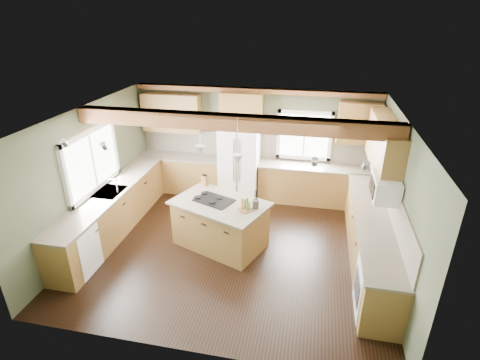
# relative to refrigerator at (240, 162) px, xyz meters

# --- Properties ---
(floor) EXTENTS (5.60, 5.60, 0.00)m
(floor) POSITION_rel_refrigerator_xyz_m (0.30, -2.12, -0.90)
(floor) COLOR black
(floor) RESTS_ON ground
(ceiling) EXTENTS (5.60, 5.60, 0.00)m
(ceiling) POSITION_rel_refrigerator_xyz_m (0.30, -2.12, 1.70)
(ceiling) COLOR silver
(ceiling) RESTS_ON wall_back
(wall_back) EXTENTS (5.60, 0.00, 5.60)m
(wall_back) POSITION_rel_refrigerator_xyz_m (0.30, 0.38, 0.40)
(wall_back) COLOR #3F4732
(wall_back) RESTS_ON ground
(wall_left) EXTENTS (0.00, 5.00, 5.00)m
(wall_left) POSITION_rel_refrigerator_xyz_m (-2.50, -2.12, 0.40)
(wall_left) COLOR #3F4732
(wall_left) RESTS_ON ground
(wall_right) EXTENTS (0.00, 5.00, 5.00)m
(wall_right) POSITION_rel_refrigerator_xyz_m (3.10, -2.12, 0.40)
(wall_right) COLOR #3F4732
(wall_right) RESTS_ON ground
(ceiling_beam) EXTENTS (5.55, 0.26, 0.26)m
(ceiling_beam) POSITION_rel_refrigerator_xyz_m (0.30, -2.08, 1.57)
(ceiling_beam) COLOR #592F19
(ceiling_beam) RESTS_ON ceiling
(soffit_trim) EXTENTS (5.55, 0.20, 0.10)m
(soffit_trim) POSITION_rel_refrigerator_xyz_m (0.30, 0.28, 1.64)
(soffit_trim) COLOR #592F19
(soffit_trim) RESTS_ON ceiling
(backsplash_back) EXTENTS (5.58, 0.03, 0.58)m
(backsplash_back) POSITION_rel_refrigerator_xyz_m (0.30, 0.36, 0.31)
(backsplash_back) COLOR brown
(backsplash_back) RESTS_ON wall_back
(backsplash_right) EXTENTS (0.03, 3.70, 0.58)m
(backsplash_right) POSITION_rel_refrigerator_xyz_m (3.08, -2.07, 0.31)
(backsplash_right) COLOR brown
(backsplash_right) RESTS_ON wall_right
(base_cab_back_left) EXTENTS (2.02, 0.60, 0.88)m
(base_cab_back_left) POSITION_rel_refrigerator_xyz_m (-1.49, 0.08, -0.46)
(base_cab_back_left) COLOR brown
(base_cab_back_left) RESTS_ON floor
(counter_back_left) EXTENTS (2.06, 0.64, 0.04)m
(counter_back_left) POSITION_rel_refrigerator_xyz_m (-1.49, 0.08, 0.00)
(counter_back_left) COLOR #453D32
(counter_back_left) RESTS_ON base_cab_back_left
(base_cab_back_right) EXTENTS (2.62, 0.60, 0.88)m
(base_cab_back_right) POSITION_rel_refrigerator_xyz_m (1.79, 0.08, -0.46)
(base_cab_back_right) COLOR brown
(base_cab_back_right) RESTS_ON floor
(counter_back_right) EXTENTS (2.66, 0.64, 0.04)m
(counter_back_right) POSITION_rel_refrigerator_xyz_m (1.79, 0.08, 0.00)
(counter_back_right) COLOR #453D32
(counter_back_right) RESTS_ON base_cab_back_right
(base_cab_left) EXTENTS (0.60, 3.70, 0.88)m
(base_cab_left) POSITION_rel_refrigerator_xyz_m (-2.20, -2.07, -0.46)
(base_cab_left) COLOR brown
(base_cab_left) RESTS_ON floor
(counter_left) EXTENTS (0.64, 3.74, 0.04)m
(counter_left) POSITION_rel_refrigerator_xyz_m (-2.20, -2.07, 0.00)
(counter_left) COLOR #453D32
(counter_left) RESTS_ON base_cab_left
(base_cab_right) EXTENTS (0.60, 3.70, 0.88)m
(base_cab_right) POSITION_rel_refrigerator_xyz_m (2.80, -2.07, -0.46)
(base_cab_right) COLOR brown
(base_cab_right) RESTS_ON floor
(counter_right) EXTENTS (0.64, 3.74, 0.04)m
(counter_right) POSITION_rel_refrigerator_xyz_m (2.80, -2.07, 0.00)
(counter_right) COLOR #453D32
(counter_right) RESTS_ON base_cab_right
(upper_cab_back_left) EXTENTS (1.40, 0.35, 0.90)m
(upper_cab_back_left) POSITION_rel_refrigerator_xyz_m (-1.69, 0.21, 1.05)
(upper_cab_back_left) COLOR brown
(upper_cab_back_left) RESTS_ON wall_back
(upper_cab_over_fridge) EXTENTS (0.96, 0.35, 0.70)m
(upper_cab_over_fridge) POSITION_rel_refrigerator_xyz_m (-0.00, 0.21, 1.25)
(upper_cab_over_fridge) COLOR brown
(upper_cab_over_fridge) RESTS_ON wall_back
(upper_cab_right) EXTENTS (0.35, 2.20, 0.90)m
(upper_cab_right) POSITION_rel_refrigerator_xyz_m (2.92, -1.22, 1.05)
(upper_cab_right) COLOR brown
(upper_cab_right) RESTS_ON wall_right
(upper_cab_back_corner) EXTENTS (0.90, 0.35, 0.90)m
(upper_cab_back_corner) POSITION_rel_refrigerator_xyz_m (2.60, 0.21, 1.05)
(upper_cab_back_corner) COLOR brown
(upper_cab_back_corner) RESTS_ON wall_back
(window_left) EXTENTS (0.04, 1.60, 1.05)m
(window_left) POSITION_rel_refrigerator_xyz_m (-2.48, -2.07, 0.65)
(window_left) COLOR white
(window_left) RESTS_ON wall_left
(window_back) EXTENTS (1.10, 0.04, 1.00)m
(window_back) POSITION_rel_refrigerator_xyz_m (1.45, 0.36, 0.65)
(window_back) COLOR white
(window_back) RESTS_ON wall_back
(sink) EXTENTS (0.50, 0.65, 0.03)m
(sink) POSITION_rel_refrigerator_xyz_m (-2.20, -2.07, 0.01)
(sink) COLOR #262628
(sink) RESTS_ON counter_left
(faucet) EXTENTS (0.02, 0.02, 0.28)m
(faucet) POSITION_rel_refrigerator_xyz_m (-2.02, -2.07, 0.15)
(faucet) COLOR #B2B2B7
(faucet) RESTS_ON sink
(dishwasher) EXTENTS (0.60, 0.60, 0.84)m
(dishwasher) POSITION_rel_refrigerator_xyz_m (-2.19, -3.37, -0.47)
(dishwasher) COLOR white
(dishwasher) RESTS_ON floor
(oven) EXTENTS (0.60, 0.72, 0.84)m
(oven) POSITION_rel_refrigerator_xyz_m (2.79, -3.37, -0.47)
(oven) COLOR white
(oven) RESTS_ON floor
(microwave) EXTENTS (0.40, 0.70, 0.38)m
(microwave) POSITION_rel_refrigerator_xyz_m (2.88, -2.17, 0.65)
(microwave) COLOR white
(microwave) RESTS_ON wall_right
(pendant_left) EXTENTS (0.18, 0.18, 0.16)m
(pendant_left) POSITION_rel_refrigerator_xyz_m (-0.32, -1.93, 0.98)
(pendant_left) COLOR #B2B2B7
(pendant_left) RESTS_ON ceiling
(pendant_right) EXTENTS (0.18, 0.18, 0.16)m
(pendant_right) POSITION_rel_refrigerator_xyz_m (0.43, -2.23, 0.98)
(pendant_right) COLOR #B2B2B7
(pendant_right) RESTS_ON ceiling
(refrigerator) EXTENTS (0.90, 0.74, 1.80)m
(refrigerator) POSITION_rel_refrigerator_xyz_m (0.00, 0.00, 0.00)
(refrigerator) COLOR white
(refrigerator) RESTS_ON floor
(island) EXTENTS (1.86, 1.51, 0.88)m
(island) POSITION_rel_refrigerator_xyz_m (0.05, -2.08, -0.46)
(island) COLOR brown
(island) RESTS_ON floor
(island_top) EXTENTS (2.00, 1.65, 0.04)m
(island_top) POSITION_rel_refrigerator_xyz_m (0.05, -2.08, 0.00)
(island_top) COLOR #453D32
(island_top) RESTS_ON island
(cooktop) EXTENTS (0.82, 0.69, 0.02)m
(cooktop) POSITION_rel_refrigerator_xyz_m (-0.07, -2.03, 0.03)
(cooktop) COLOR black
(cooktop) RESTS_ON island_top
(knife_block) EXTENTS (0.15, 0.14, 0.20)m
(knife_block) POSITION_rel_refrigerator_xyz_m (-0.43, -1.42, 0.12)
(knife_block) COLOR brown
(knife_block) RESTS_ON island_top
(utensil_crock) EXTENTS (0.12, 0.12, 0.16)m
(utensil_crock) POSITION_rel_refrigerator_xyz_m (0.74, -2.15, 0.10)
(utensil_crock) COLOR #3A342F
(utensil_crock) RESTS_ON island_top
(bottle_tray) EXTENTS (0.37, 0.37, 0.24)m
(bottle_tray) POSITION_rel_refrigerator_xyz_m (0.56, -2.26, 0.14)
(bottle_tray) COLOR #57331A
(bottle_tray) RESTS_ON island_top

